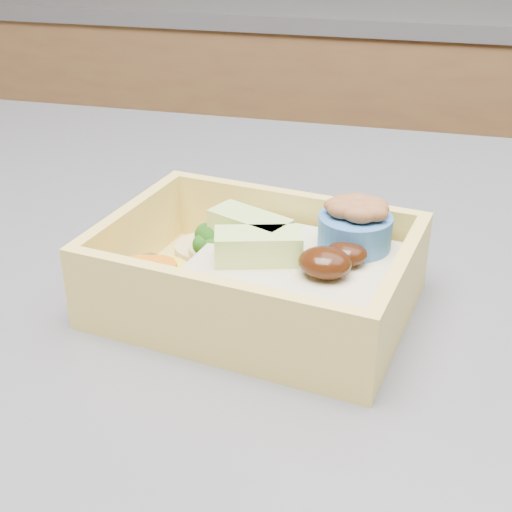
# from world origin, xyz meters

# --- Properties ---
(back_cabinets) EXTENTS (3.20, 0.62, 2.30)m
(back_cabinets) POSITION_xyz_m (0.00, 1.23, 0.89)
(back_cabinets) COLOR brown
(back_cabinets) RESTS_ON ground
(bento_box) EXTENTS (0.20, 0.16, 0.07)m
(bento_box) POSITION_xyz_m (-0.18, -0.05, 0.94)
(bento_box) COLOR #E9CC60
(bento_box) RESTS_ON island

